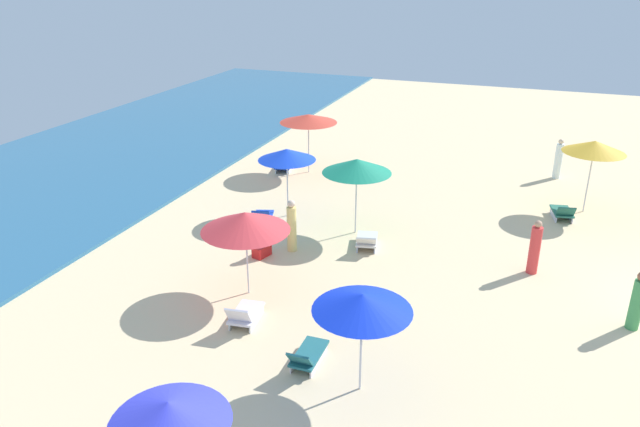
# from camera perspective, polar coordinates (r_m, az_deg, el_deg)

# --- Properties ---
(ocean) EXTENTS (60.00, 12.15, 0.12)m
(ocean) POSITION_cam_1_polar(r_m,az_deg,el_deg) (26.60, -26.92, 1.42)
(ocean) COLOR #2B6187
(ocean) RESTS_ON ground_plane
(umbrella_0) EXTENTS (2.41, 2.41, 2.44)m
(umbrella_0) POSITION_cam_1_polar(r_m,az_deg,el_deg) (16.27, -7.04, -0.75)
(umbrella_0) COLOR silver
(umbrella_0) RESTS_ON ground_plane
(lounge_chair_0_0) EXTENTS (1.38, 0.79, 0.75)m
(lounge_chair_0_0) POSITION_cam_1_polar(r_m,az_deg,el_deg) (15.77, -7.10, -9.41)
(lounge_chair_0_0) COLOR silver
(lounge_chair_0_0) RESTS_ON ground_plane
(umbrella_1) EXTENTS (2.46, 2.46, 2.57)m
(umbrella_1) POSITION_cam_1_polar(r_m,az_deg,el_deg) (26.08, -1.09, 8.92)
(umbrella_1) COLOR silver
(umbrella_1) RESTS_ON ground_plane
(lounge_chair_1_0) EXTENTS (1.59, 0.96, 0.69)m
(lounge_chair_1_0) POSITION_cam_1_polar(r_m,az_deg,el_deg) (26.86, -3.41, 4.56)
(lounge_chair_1_0) COLOR silver
(lounge_chair_1_0) RESTS_ON ground_plane
(umbrella_2) EXTENTS (2.09, 2.09, 2.36)m
(umbrella_2) POSITION_cam_1_polar(r_m,az_deg,el_deg) (12.51, 4.00, -8.35)
(umbrella_2) COLOR silver
(umbrella_2) RESTS_ON ground_plane
(lounge_chair_2_0) EXTENTS (1.37, 0.58, 0.68)m
(lounge_chair_2_0) POSITION_cam_1_polar(r_m,az_deg,el_deg) (14.25, -1.19, -13.22)
(lounge_chair_2_0) COLOR silver
(lounge_chair_2_0) RESTS_ON ground_plane
(umbrella_3) EXTENTS (2.30, 2.30, 2.63)m
(umbrella_3) POSITION_cam_1_polar(r_m,az_deg,el_deg) (19.93, 3.49, 4.48)
(umbrella_3) COLOR silver
(umbrella_3) RESTS_ON ground_plane
(lounge_chair_3_0) EXTENTS (1.43, 0.92, 0.62)m
(lounge_chair_3_0) POSITION_cam_1_polar(r_m,az_deg,el_deg) (19.62, 4.41, -2.56)
(lounge_chair_3_0) COLOR silver
(lounge_chair_3_0) RESTS_ON ground_plane
(umbrella_4) EXTENTS (1.96, 1.96, 2.28)m
(umbrella_4) POSITION_cam_1_polar(r_m,az_deg,el_deg) (10.24, -14.00, -17.68)
(umbrella_4) COLOR silver
(umbrella_4) RESTS_ON ground_plane
(umbrella_5) EXTENTS (2.05, 2.05, 2.52)m
(umbrella_5) POSITION_cam_1_polar(r_m,az_deg,el_deg) (21.36, -3.14, 5.56)
(umbrella_5) COLOR silver
(umbrella_5) RESTS_ON ground_plane
(lounge_chair_5_0) EXTENTS (1.37, 0.98, 0.70)m
(lounge_chair_5_0) POSITION_cam_1_polar(r_m,az_deg,el_deg) (21.45, -5.41, -0.34)
(lounge_chair_5_0) COLOR silver
(lounge_chair_5_0) RESTS_ON ground_plane
(umbrella_6) EXTENTS (2.18, 2.18, 2.70)m
(umbrella_6) POSITION_cam_1_polar(r_m,az_deg,el_deg) (23.75, 24.40, 5.73)
(umbrella_6) COLOR silver
(umbrella_6) RESTS_ON ground_plane
(lounge_chair_6_0) EXTENTS (1.33, 0.87, 0.66)m
(lounge_chair_6_0) POSITION_cam_1_polar(r_m,az_deg,el_deg) (23.40, 21.83, 0.11)
(lounge_chair_6_0) COLOR silver
(lounge_chair_6_0) RESTS_ON ground_plane
(beachgoer_0) EXTENTS (0.31, 0.31, 1.73)m
(beachgoer_0) POSITION_cam_1_polar(r_m,az_deg,el_deg) (19.18, -2.68, -1.23)
(beachgoer_0) COLOR #EED179
(beachgoer_0) RESTS_ON ground_plane
(beachgoer_1) EXTENTS (0.37, 0.37, 1.72)m
(beachgoer_1) POSITION_cam_1_polar(r_m,az_deg,el_deg) (27.63, 21.50, 4.72)
(beachgoer_1) COLOR white
(beachgoer_1) RESTS_ON ground_plane
(beachgoer_2) EXTENTS (0.44, 0.44, 1.68)m
(beachgoer_2) POSITION_cam_1_polar(r_m,az_deg,el_deg) (18.89, 19.53, -3.12)
(beachgoer_2) COLOR #ED3D3D
(beachgoer_2) RESTS_ON ground_plane
(beachgoer_3) EXTENTS (0.45, 0.45, 1.60)m
(beachgoer_3) POSITION_cam_1_polar(r_m,az_deg,el_deg) (17.14, 27.65, -7.36)
(beachgoer_3) COLOR #439955
(beachgoer_3) RESTS_ON ground_plane
(cooler_box_0) EXTENTS (0.65, 0.49, 0.35)m
(cooler_box_0) POSITION_cam_1_polar(r_m,az_deg,el_deg) (19.14, -5.50, -3.53)
(cooler_box_0) COLOR red
(cooler_box_0) RESTS_ON ground_plane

